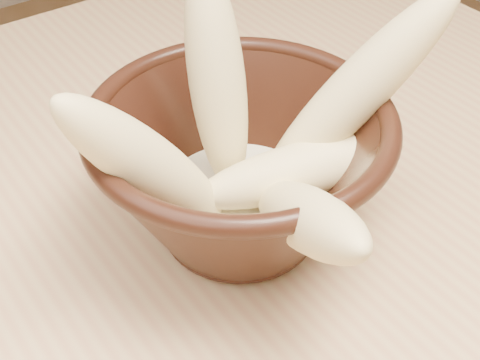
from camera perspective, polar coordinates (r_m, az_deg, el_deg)
name	(u,v)px	position (r m, az deg, el deg)	size (l,w,h in m)	color
bowl	(240,169)	(0.44, 0.00, 0.92)	(0.20, 0.20, 0.11)	black
milk_puddle	(240,199)	(0.46, 0.00, -1.65)	(0.11, 0.11, 0.02)	beige
banana_upright	(217,80)	(0.43, -1.96, 8.50)	(0.04, 0.04, 0.15)	#F0DB8D
banana_left	(147,164)	(0.39, -7.98, 1.36)	(0.04, 0.04, 0.15)	#F0DB8D
banana_right	(355,93)	(0.44, 9.78, 7.32)	(0.04, 0.04, 0.18)	#F0DB8D
banana_across	(302,170)	(0.44, 5.35, 0.87)	(0.04, 0.04, 0.15)	#F0DB8D
banana_front	(306,218)	(0.38, 5.65, -3.25)	(0.04, 0.04, 0.16)	#F0DB8D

